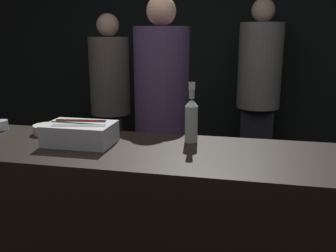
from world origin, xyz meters
TOP-DOWN VIEW (x-y plane):
  - wall_back_chalkboard at (0.00, 2.58)m, footprint 6.40×0.06m
  - bar_counter at (0.00, 0.32)m, footprint 2.45×0.64m
  - ice_bin_with_bottles at (-0.48, 0.34)m, footprint 0.36×0.24m
  - bowl_white at (-0.76, 0.50)m, footprint 0.16×0.16m
  - candle_votive at (-1.08, 0.52)m, footprint 0.08×0.08m
  - white_wine_bottle at (0.10, 0.50)m, footprint 0.07×0.07m
  - person_in_hoodie at (-0.91, 1.94)m, footprint 0.38×0.38m
  - person_blond_tee at (-0.24, 1.24)m, footprint 0.40×0.40m
  - person_grey_polo at (0.48, 2.17)m, footprint 0.40×0.40m

SIDE VIEW (x-z plane):
  - bar_counter at x=0.00m, z-range 0.00..0.98m
  - person_in_hoodie at x=-0.91m, z-range 0.10..1.82m
  - person_blond_tee at x=-0.24m, z-range 0.10..1.91m
  - bowl_white at x=-0.76m, z-range 0.98..1.03m
  - candle_votive at x=-1.08m, z-range 0.98..1.04m
  - person_grey_polo at x=0.48m, z-range 0.11..1.96m
  - ice_bin_with_bottles at x=-0.48m, z-range 0.98..1.10m
  - white_wine_bottle at x=0.10m, z-range 0.95..1.28m
  - wall_back_chalkboard at x=0.00m, z-range 0.00..2.80m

